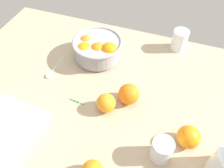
% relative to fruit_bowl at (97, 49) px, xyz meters
% --- Properties ---
extents(ground_plane, '(1.36, 0.83, 0.03)m').
position_rel_fruit_bowl_xyz_m(ground_plane, '(0.11, -0.15, -0.07)').
color(ground_plane, tan).
extents(fruit_bowl, '(0.22, 0.22, 0.11)m').
position_rel_fruit_bowl_xyz_m(fruit_bowl, '(0.00, 0.00, 0.00)').
color(fruit_bowl, '#99999E').
rests_on(fruit_bowl, ground_plane).
extents(juice_glass, '(0.07, 0.07, 0.09)m').
position_rel_fruit_bowl_xyz_m(juice_glass, '(0.37, -0.37, -0.02)').
color(juice_glass, white).
rests_on(juice_glass, ground_plane).
extents(second_glass, '(0.07, 0.07, 0.10)m').
position_rel_fruit_bowl_xyz_m(second_glass, '(0.34, 0.19, -0.01)').
color(second_glass, white).
rests_on(second_glass, ground_plane).
extents(loose_orange_0, '(0.07, 0.07, 0.07)m').
position_rel_fruit_bowl_xyz_m(loose_orange_0, '(0.14, -0.25, -0.02)').
color(loose_orange_0, orange).
rests_on(loose_orange_0, ground_plane).
extents(loose_orange_1, '(0.08, 0.08, 0.08)m').
position_rel_fruit_bowl_xyz_m(loose_orange_1, '(0.45, -0.29, -0.01)').
color(loose_orange_1, orange).
rests_on(loose_orange_1, ground_plane).
extents(loose_orange_4, '(0.08, 0.08, 0.08)m').
position_rel_fruit_bowl_xyz_m(loose_orange_4, '(0.21, -0.19, -0.01)').
color(loose_orange_4, orange).
rests_on(loose_orange_4, ground_plane).
extents(spoon, '(0.02, 0.15, 0.01)m').
position_rel_fruit_bowl_xyz_m(spoon, '(-0.15, -0.15, -0.05)').
color(spoon, silver).
rests_on(spoon, ground_plane).
extents(herb_sprig_0, '(0.07, 0.01, 0.01)m').
position_rel_fruit_bowl_xyz_m(herb_sprig_0, '(0.02, -0.26, -0.05)').
color(herb_sprig_0, '#357832').
rests_on(herb_sprig_0, ground_plane).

